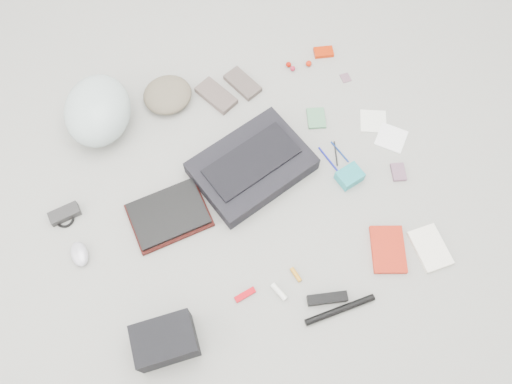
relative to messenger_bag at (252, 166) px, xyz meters
name	(u,v)px	position (x,y,z in m)	size (l,w,h in m)	color
ground_plane	(256,197)	(-0.03, -0.13, -0.04)	(4.00, 4.00, 0.00)	gray
messenger_bag	(252,166)	(0.00, 0.00, 0.00)	(0.48, 0.34, 0.08)	black
bag_flap	(252,161)	(0.00, 0.00, 0.05)	(0.40, 0.18, 0.01)	black
laptop_sleeve	(169,215)	(-0.41, -0.06, -0.03)	(0.32, 0.24, 0.02)	#3A100D
laptop	(168,214)	(-0.41, -0.06, -0.01)	(0.30, 0.22, 0.02)	black
bike_helmet	(98,110)	(-0.53, 0.49, 0.07)	(0.29, 0.36, 0.22)	#B1C7C4
beanie	(168,95)	(-0.21, 0.50, 0.00)	(0.23, 0.22, 0.08)	#695F4B
mitten_left	(216,96)	(0.00, 0.42, -0.03)	(0.10, 0.20, 0.03)	#5E504A
mitten_right	(243,83)	(0.14, 0.44, -0.03)	(0.09, 0.18, 0.03)	#584C46
power_brick	(65,214)	(-0.81, 0.12, -0.02)	(0.13, 0.06, 0.03)	black
cable_coil	(65,219)	(-0.81, 0.10, -0.03)	(0.08, 0.08, 0.01)	black
mouse	(79,254)	(-0.79, -0.08, -0.02)	(0.07, 0.11, 0.04)	#B5B3C0
camera_bag	(165,341)	(-0.58, -0.55, 0.03)	(0.22, 0.16, 0.14)	black
multitool	(245,295)	(-0.24, -0.50, -0.03)	(0.09, 0.02, 0.01)	#B10009
toiletry_tube_white	(279,292)	(-0.12, -0.54, -0.03)	(0.02, 0.02, 0.08)	white
toiletry_tube_orange	(296,275)	(-0.02, -0.50, -0.03)	(0.02, 0.02, 0.06)	#C47F1C
u_lock	(327,299)	(0.05, -0.64, -0.02)	(0.16, 0.04, 0.03)	black
bike_pump	(340,310)	(0.07, -0.70, -0.03)	(0.03, 0.03, 0.29)	black
book_red	(388,249)	(0.37, -0.56, -0.03)	(0.13, 0.20, 0.02)	red
book_white	(430,248)	(0.53, -0.62, -0.03)	(0.12, 0.18, 0.02)	white
notepad	(316,118)	(0.38, 0.13, -0.03)	(0.08, 0.11, 0.01)	#4A8259
pen_blue	(329,160)	(0.33, -0.09, -0.04)	(0.01, 0.01, 0.15)	#0F1591
pen_black	(336,153)	(0.38, -0.07, -0.04)	(0.01, 0.01, 0.12)	black
pen_navy	(340,152)	(0.40, -0.07, -0.04)	(0.01, 0.01, 0.13)	navy
accordion_wallet	(350,176)	(0.37, -0.21, -0.01)	(0.10, 0.08, 0.05)	teal
card_deck	(398,172)	(0.58, -0.27, -0.03)	(0.06, 0.08, 0.02)	#795469
napkin_top	(373,121)	(0.61, 0.01, -0.04)	(0.12, 0.12, 0.01)	white
napkin_bottom	(391,138)	(0.64, -0.10, -0.04)	(0.12, 0.12, 0.01)	white
lollipop_a	(289,65)	(0.39, 0.45, -0.03)	(0.03, 0.03, 0.03)	#9E0E03
lollipop_b	(293,69)	(0.40, 0.42, -0.03)	(0.03, 0.03, 0.03)	#A51C32
lollipop_c	(309,64)	(0.48, 0.42, -0.03)	(0.03, 0.03, 0.03)	#B51B05
altoids_tin	(324,52)	(0.58, 0.46, -0.03)	(0.09, 0.06, 0.02)	red
stamp_sheet	(346,78)	(0.61, 0.28, -0.04)	(0.04, 0.05, 0.00)	#7D5566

